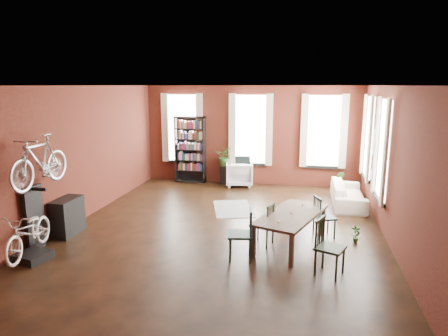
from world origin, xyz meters
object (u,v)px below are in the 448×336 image
(dining_chair_b, at_px, (263,224))
(bookshelf, at_px, (190,150))
(white_armchair, at_px, (239,173))
(plant_stand, at_px, (226,175))
(dining_table, at_px, (291,230))
(dining_chair_d, at_px, (324,217))
(cream_sofa, at_px, (348,190))
(dining_chair_c, at_px, (330,248))
(console_table, at_px, (67,216))
(bike_trainer, at_px, (33,256))
(dining_chair_a, at_px, (240,234))
(bicycle_floor, at_px, (27,212))

(dining_chair_b, height_order, bookshelf, bookshelf)
(white_armchair, bearing_deg, dining_chair_b, 94.13)
(plant_stand, bearing_deg, dining_table, -64.47)
(dining_chair_d, height_order, white_armchair, dining_chair_d)
(white_armchair, bearing_deg, bookshelf, -17.76)
(cream_sofa, xyz_separation_m, plant_stand, (-3.74, 1.69, -0.12))
(dining_chair_c, height_order, console_table, dining_chair_c)
(dining_chair_b, xyz_separation_m, cream_sofa, (1.99, 3.23, -0.03))
(dining_table, height_order, cream_sofa, cream_sofa)
(dining_chair_c, relative_size, white_armchair, 1.14)
(bookshelf, distance_m, bike_trainer, 6.73)
(dining_chair_d, distance_m, console_table, 5.57)
(dining_chair_a, relative_size, bike_trainer, 1.84)
(bike_trainer, bearing_deg, dining_table, 19.74)
(dining_chair_b, relative_size, white_armchair, 1.02)
(dining_chair_c, relative_size, bike_trainer, 1.85)
(dining_table, relative_size, bookshelf, 0.90)
(console_table, relative_size, bicycle_floor, 0.50)
(bookshelf, bearing_deg, console_table, -103.83)
(dining_chair_a, distance_m, cream_sofa, 4.64)
(dining_chair_d, bearing_deg, dining_chair_b, 96.65)
(dining_chair_d, height_order, console_table, dining_chair_d)
(console_table, bearing_deg, bookshelf, 76.17)
(dining_chair_d, xyz_separation_m, white_armchair, (-2.52, 4.05, -0.02))
(dining_chair_a, xyz_separation_m, bicycle_floor, (-3.78, -0.87, 0.46))
(white_armchair, relative_size, console_table, 1.08)
(dining_table, height_order, bike_trainer, dining_table)
(dining_chair_b, distance_m, plant_stand, 5.22)
(console_table, bearing_deg, plant_stand, 64.35)
(dining_chair_d, bearing_deg, dining_chair_a, 110.87)
(cream_sofa, bearing_deg, dining_table, 155.95)
(dining_chair_d, height_order, plant_stand, dining_chair_d)
(dining_chair_d, relative_size, bike_trainer, 1.68)
(dining_table, bearing_deg, bookshelf, 145.49)
(dining_chair_b, xyz_separation_m, plant_stand, (-1.75, 4.92, -0.15))
(plant_stand, xyz_separation_m, bicycle_floor, (-2.36, -6.58, 0.66))
(bicycle_floor, bearing_deg, dining_chair_a, 2.74)
(dining_chair_c, height_order, bookshelf, bookshelf)
(dining_chair_b, xyz_separation_m, bookshelf, (-2.96, 4.93, 0.66))
(cream_sofa, bearing_deg, bicycle_floor, 128.75)
(dining_chair_d, height_order, bookshelf, bookshelf)
(console_table, bearing_deg, dining_chair_b, 3.58)
(plant_stand, bearing_deg, bike_trainer, -109.83)
(dining_chair_c, bearing_deg, dining_table, 53.88)
(dining_chair_a, bearing_deg, console_table, -106.63)
(dining_chair_b, bearing_deg, plant_stand, -144.26)
(dining_table, height_order, plant_stand, dining_table)
(dining_table, distance_m, dining_chair_d, 0.93)
(console_table, bearing_deg, bike_trainer, -84.46)
(dining_chair_a, relative_size, dining_chair_b, 1.11)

